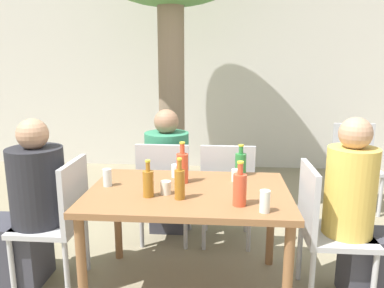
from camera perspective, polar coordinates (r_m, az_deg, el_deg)
cafe_building_wall at (r=5.65m, az=2.49°, el=10.56°), size 10.00×0.08×2.80m
dining_table_front at (r=2.55m, az=-0.55°, el=-8.79°), size 1.34×0.90×0.74m
patio_chair_0 at (r=2.82m, az=-19.44°, el=-10.24°), size 0.44×0.44×0.92m
patio_chair_1 at (r=2.68m, az=19.47°, el=-11.47°), size 0.44×0.44×0.92m
patio_chair_2 at (r=3.26m, az=-4.17°, el=-6.45°), size 0.44×0.44×0.92m
patio_chair_3 at (r=3.23m, az=5.34°, el=-6.69°), size 0.44×0.44×0.92m
patio_chair_4 at (r=4.45m, az=23.58°, el=-2.36°), size 0.44×0.44×0.92m
person_seated_0 at (r=2.91m, az=-23.70°, el=-9.39°), size 0.59×0.38×1.21m
person_seated_1 at (r=2.74m, az=24.37°, el=-10.70°), size 0.56×0.32×1.24m
person_seated_2 at (r=3.48m, az=-3.59°, el=-5.08°), size 0.39×0.60×1.18m
amber_bottle_0 at (r=2.39m, az=-6.68°, el=-5.86°), size 0.07×0.07×0.24m
amber_bottle_1 at (r=2.33m, az=-1.89°, el=-6.00°), size 0.07×0.07×0.26m
soda_bottle_2 at (r=2.64m, az=-1.47°, el=-3.52°), size 0.08×0.08×0.29m
green_bottle_3 at (r=2.84m, az=7.42°, el=-2.97°), size 0.08×0.08×0.24m
soda_bottle_4 at (r=2.25m, az=7.29°, el=-6.74°), size 0.08×0.08×0.27m
drinking_glass_0 at (r=2.18m, az=11.03°, el=-8.58°), size 0.06×0.06×0.13m
drinking_glass_1 at (r=2.65m, az=-12.77°, el=-5.01°), size 0.06×0.06×0.12m
drinking_glass_2 at (r=2.44m, az=-4.02°, el=-6.64°), size 0.07×0.07×0.09m
drinking_glass_3 at (r=2.79m, az=-2.34°, el=-4.09°), size 0.08×0.08×0.09m
drinking_glass_4 at (r=2.71m, az=6.65°, el=-4.76°), size 0.06×0.06×0.09m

